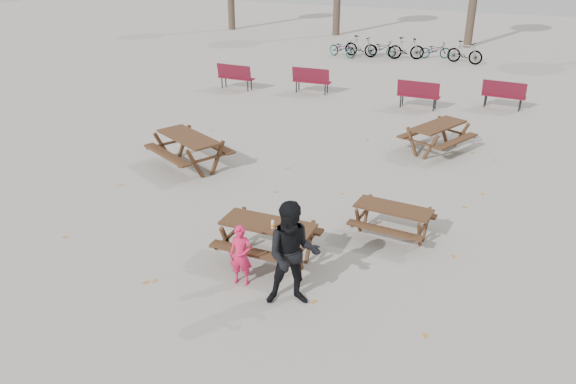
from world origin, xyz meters
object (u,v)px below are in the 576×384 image
at_px(main_picnic_table, 268,232).
at_px(picnic_table_north, 189,151).
at_px(food_tray, 282,229).
at_px(picnic_table_far, 437,138).
at_px(soda_bottle, 273,225).
at_px(child, 241,255).
at_px(picnic_table_east, 392,222).
at_px(adult, 293,255).

distance_m(main_picnic_table, picnic_table_north, 5.25).
relative_size(food_tray, picnic_table_north, 0.09).
bearing_deg(food_tray, picnic_table_north, 139.76).
bearing_deg(picnic_table_far, main_picnic_table, -171.08).
xyz_separation_m(soda_bottle, child, (-0.26, -0.82, -0.27)).
bearing_deg(picnic_table_east, picnic_table_north, 169.45).
bearing_deg(main_picnic_table, child, -95.31).
xyz_separation_m(child, picnic_table_far, (2.15, 8.25, -0.18)).
bearing_deg(picnic_table_east, adult, -104.13).
height_order(food_tray, child, child).
bearing_deg(picnic_table_east, child, -122.14).
relative_size(picnic_table_north, picnic_table_far, 1.09).
height_order(picnic_table_east, picnic_table_far, picnic_table_far).
distance_m(main_picnic_table, child, 0.98).
bearing_deg(picnic_table_north, picnic_table_far, 59.71).
relative_size(main_picnic_table, picnic_table_far, 0.96).
relative_size(soda_bottle, adult, 0.09).
xyz_separation_m(food_tray, picnic_table_east, (1.68, 1.93, -0.46)).
bearing_deg(soda_bottle, main_picnic_table, 138.27).
bearing_deg(adult, child, 147.41).
height_order(main_picnic_table, picnic_table_east, main_picnic_table).
bearing_deg(picnic_table_far, child, -169.89).
relative_size(picnic_table_east, picnic_table_north, 0.77).
xyz_separation_m(child, adult, (1.08, -0.18, 0.37)).
distance_m(main_picnic_table, soda_bottle, 0.35).
bearing_deg(picnic_table_north, adult, -15.99).
distance_m(adult, picnic_table_far, 8.52).
height_order(soda_bottle, picnic_table_east, soda_bottle).
relative_size(child, adult, 0.61).
distance_m(main_picnic_table, picnic_table_far, 7.57).
distance_m(picnic_table_east, picnic_table_far, 5.49).
bearing_deg(main_picnic_table, picnic_table_east, 41.46).
distance_m(child, picnic_table_east, 3.49).
distance_m(food_tray, adult, 1.21).
distance_m(picnic_table_east, picnic_table_north, 6.19).
bearing_deg(main_picnic_table, picnic_table_north, 138.41).
distance_m(child, adult, 1.15).
height_order(adult, picnic_table_east, adult).
height_order(soda_bottle, child, child).
relative_size(soda_bottle, picnic_table_east, 0.11).
height_order(food_tray, adult, adult).
xyz_separation_m(main_picnic_table, picnic_table_far, (2.06, 7.28, -0.18)).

